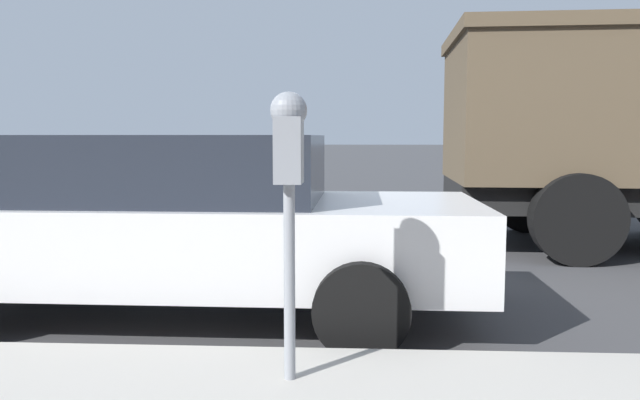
% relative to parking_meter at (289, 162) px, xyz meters
% --- Properties ---
extents(ground_plane, '(220.00, 220.00, 0.00)m').
position_rel_parking_meter_xyz_m(ground_plane, '(2.69, 0.98, -1.31)').
color(ground_plane, '#424244').
extents(parking_meter, '(0.21, 0.19, 1.51)m').
position_rel_parking_meter_xyz_m(parking_meter, '(0.00, 0.00, 0.00)').
color(parking_meter, gray).
rests_on(parking_meter, sidewalk).
extents(car_white, '(2.04, 4.84, 1.45)m').
position_rel_parking_meter_xyz_m(car_white, '(1.69, 1.15, -0.54)').
color(car_white, silver).
rests_on(car_white, ground_plane).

